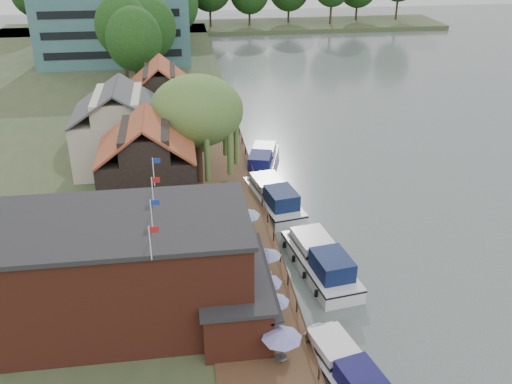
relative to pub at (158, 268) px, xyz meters
name	(u,v)px	position (x,y,z in m)	size (l,w,h in m)	color
ground	(364,300)	(14.00, 1.00, -4.65)	(260.00, 260.00, 0.00)	#505D5A
land_bank	(27,138)	(-16.00, 36.00, -4.15)	(50.00, 140.00, 1.00)	#384728
quay_deck	(236,225)	(6.00, 11.00, -3.60)	(6.00, 50.00, 0.10)	#47301E
quay_rail	(267,215)	(8.70, 11.50, -3.15)	(0.20, 49.00, 1.00)	black
pub	(158,268)	(0.00, 0.00, 0.00)	(20.00, 11.00, 7.30)	maroon
hotel_block	(114,25)	(-8.00, 71.00, 2.50)	(25.40, 12.40, 12.30)	#38666B
cottage_a	(148,165)	(-1.00, 15.00, 0.60)	(8.60, 7.60, 8.50)	black
cottage_b	(120,126)	(-4.00, 25.00, 0.60)	(9.60, 8.60, 8.50)	beige
cottage_c	(161,98)	(0.00, 34.00, 0.60)	(7.60, 7.60, 8.50)	black
willow	(197,131)	(3.50, 20.00, 1.56)	(8.60, 8.60, 10.43)	#476B2D
umbrella_0	(281,347)	(6.85, -5.45, -2.36)	(2.33, 2.33, 2.38)	#1D1B95
umbrella_1	(274,310)	(6.98, -2.13, -2.36)	(1.95, 1.95, 2.38)	#1B2B98
umbrella_2	(266,291)	(6.82, -0.09, -2.36)	(2.10, 2.10, 2.38)	#1B1C96
umbrella_3	(267,263)	(7.40, 3.10, -2.36)	(1.98, 1.98, 2.38)	#1B2F97
umbrella_4	(242,238)	(6.01, 6.79, -2.36)	(2.02, 2.02, 2.38)	navy
umbrella_5	(245,223)	(6.60, 9.11, -2.36)	(2.39, 2.39, 2.38)	navy
cruiser_0	(345,366)	(10.43, -6.27, -3.54)	(2.99, 9.25, 2.22)	silver
cruiser_1	(321,257)	(11.75, 4.85, -3.35)	(3.44, 10.62, 2.60)	silver
cruiser_2	(274,194)	(10.02, 15.75, -3.35)	(3.42, 10.58, 2.59)	silver
cruiser_3	(262,158)	(10.28, 24.44, -3.46)	(3.17, 9.81, 2.37)	silver
bank_tree_0	(136,60)	(-3.10, 43.47, 2.92)	(6.96, 6.96, 13.14)	#143811
bank_tree_1	(124,47)	(-4.86, 49.20, 3.31)	(7.18, 7.18, 13.93)	#143811
bank_tree_2	(150,37)	(-1.81, 59.70, 2.53)	(8.25, 8.25, 12.37)	#143811
bank_tree_3	(176,13)	(2.51, 80.98, 2.67)	(8.50, 8.50, 12.65)	#143811
bank_tree_4	(142,4)	(-3.81, 86.42, 3.61)	(7.98, 7.98, 14.52)	#143811
bank_tree_5	(176,2)	(2.85, 95.09, 2.77)	(8.61, 8.61, 12.84)	#143811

